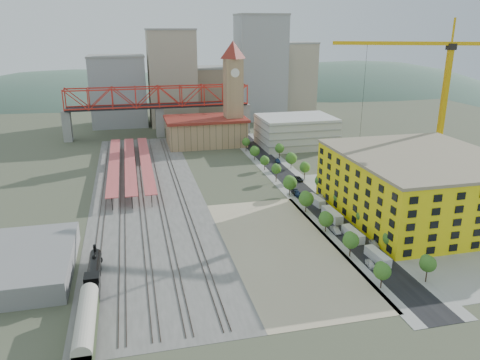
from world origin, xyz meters
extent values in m
plane|color=#474C38|center=(0.00, 0.00, 0.00)|extent=(400.00, 400.00, 0.00)
cube|color=#605E59|center=(-36.00, 17.50, 0.03)|extent=(36.00, 165.00, 0.06)
cube|color=tan|center=(-4.00, -31.50, 0.03)|extent=(28.00, 67.00, 0.06)
cube|color=black|center=(16.00, 15.00, 0.03)|extent=(12.00, 170.00, 0.06)
cube|color=gray|center=(10.50, 15.00, 0.02)|extent=(3.00, 170.00, 0.04)
cube|color=gray|center=(21.50, 15.00, 0.02)|extent=(3.00, 170.00, 0.04)
cube|color=gray|center=(45.00, -20.00, 0.03)|extent=(50.00, 90.00, 0.06)
cube|color=#382B23|center=(-50.72, 17.50, 0.15)|extent=(0.12, 160.00, 0.18)
cube|color=#382B23|center=(-49.28, 17.50, 0.15)|extent=(0.12, 160.00, 0.18)
cube|color=#382B23|center=(-44.72, 17.50, 0.15)|extent=(0.12, 160.00, 0.18)
cube|color=#382B23|center=(-43.28, 17.50, 0.15)|extent=(0.12, 160.00, 0.18)
cube|color=#382B23|center=(-38.72, 17.50, 0.15)|extent=(0.12, 160.00, 0.18)
cube|color=#382B23|center=(-37.28, 17.50, 0.15)|extent=(0.12, 160.00, 0.18)
cube|color=#382B23|center=(-32.72, 17.50, 0.15)|extent=(0.12, 160.00, 0.18)
cube|color=#382B23|center=(-31.28, 17.50, 0.15)|extent=(0.12, 160.00, 0.18)
cube|color=#382B23|center=(-25.72, 17.50, 0.15)|extent=(0.12, 160.00, 0.18)
cube|color=#382B23|center=(-24.28, 17.50, 0.15)|extent=(0.12, 160.00, 0.18)
cube|color=#D15054|center=(-47.00, 45.00, 4.00)|extent=(4.00, 80.00, 0.25)
cylinder|color=black|center=(-47.00, 45.00, 2.00)|extent=(0.24, 0.24, 4.00)
cube|color=#D15054|center=(-41.00, 45.00, 4.00)|extent=(4.00, 80.00, 0.25)
cylinder|color=black|center=(-41.00, 45.00, 2.00)|extent=(0.24, 0.24, 4.00)
cube|color=#D15054|center=(-35.00, 45.00, 4.00)|extent=(4.00, 80.00, 0.25)
cylinder|color=black|center=(-35.00, 45.00, 2.00)|extent=(0.24, 0.24, 4.00)
cube|color=tan|center=(-5.00, 82.00, 6.00)|extent=(36.00, 22.00, 12.00)
cube|color=maroon|center=(-5.00, 82.00, 12.50)|extent=(38.00, 24.00, 1.20)
cube|color=tan|center=(8.00, 80.00, 20.00)|extent=(8.00, 8.00, 40.00)
pyramid|color=maroon|center=(8.00, 80.00, 48.00)|extent=(12.00, 12.00, 8.00)
cylinder|color=white|center=(8.00, 75.90, 34.00)|extent=(4.00, 0.30, 4.00)
cube|color=silver|center=(36.00, 70.00, 7.00)|extent=(34.00, 26.00, 14.00)
cube|color=gray|center=(-70.00, 105.00, 7.50)|extent=(4.00, 6.00, 15.00)
cube|color=gray|center=(20.00, 105.00, 7.50)|extent=(4.00, 6.00, 15.00)
cube|color=gray|center=(-25.00, 105.00, 7.50)|extent=(4.00, 6.00, 15.00)
cube|color=black|center=(-25.00, 105.00, 15.50)|extent=(90.00, 9.00, 1.00)
cube|color=yellow|center=(42.00, -20.00, 9.00)|extent=(44.00, 50.00, 18.00)
cube|color=gray|center=(42.00, -20.00, 18.40)|extent=(44.60, 50.60, 0.80)
cube|color=gray|center=(-66.00, -30.00, 2.50)|extent=(22.00, 32.00, 5.00)
cube|color=#9EA0A3|center=(-45.00, 140.00, 19.00)|extent=(30.00, 25.00, 38.00)
cube|color=#B2A58C|center=(-15.00, 135.00, 26.00)|extent=(26.00, 22.00, 52.00)
cube|color=gray|center=(12.00, 150.00, 15.00)|extent=(24.00, 24.00, 30.00)
cube|color=#9EA0A3|center=(38.00, 140.00, 30.00)|extent=(28.00, 22.00, 60.00)
cube|color=#B2A58C|center=(62.00, 145.00, 22.00)|extent=(22.00, 20.00, 44.00)
cube|color=brown|center=(-2.00, 160.00, 13.00)|extent=(20.00, 20.00, 26.00)
ellipsoid|color=#4C6B59|center=(-80.00, 260.00, -68.00)|extent=(396.00, 216.00, 180.00)
ellipsoid|color=#4C6B59|center=(40.00, 260.00, -92.00)|extent=(484.00, 264.00, 220.00)
ellipsoid|color=#4C6B59|center=(160.00, 260.00, -70.00)|extent=(418.00, 228.00, 190.00)
cylinder|color=black|center=(-50.00, -36.04, 2.66)|extent=(2.77, 13.30, 2.77)
cube|color=black|center=(-50.00, -43.24, 2.88)|extent=(3.10, 3.33, 3.55)
cylinder|color=black|center=(-50.00, -30.50, 4.66)|extent=(0.78, 0.78, 1.77)
sphere|color=black|center=(-50.00, -33.82, 4.10)|extent=(1.11, 1.11, 1.11)
cone|color=black|center=(-50.00, -28.50, 1.00)|extent=(2.88, 1.77, 2.88)
cube|color=black|center=(-50.00, -48.23, 2.22)|extent=(3.10, 6.65, 3.10)
cube|color=#2E3E21|center=(-50.00, -59.04, 2.66)|extent=(3.21, 19.95, 3.55)
cylinder|color=#ADA899|center=(-50.00, -59.04, 4.54)|extent=(3.44, 19.95, 3.44)
cube|color=gold|center=(67.05, 7.66, 23.24)|extent=(1.65, 1.65, 46.47)
cube|color=black|center=(67.05, 7.66, 47.50)|extent=(2.58, 2.58, 2.07)
cube|color=gold|center=(48.86, 15.03, 48.54)|extent=(36.84, 15.88, 1.24)
cube|color=gold|center=(72.79, 5.34, 48.54)|extent=(11.95, 5.80, 1.24)
cube|color=gold|center=(67.05, 7.66, 52.67)|extent=(0.52, 0.52, 8.26)
cube|color=silver|center=(16.00, -43.61, 1.18)|extent=(2.79, 8.76, 2.37)
cube|color=silver|center=(16.00, -30.57, 1.20)|extent=(2.66, 8.89, 2.41)
cube|color=silver|center=(16.00, -17.04, 1.32)|extent=(2.81, 9.70, 2.64)
cube|color=silver|center=(16.00, -4.23, 1.20)|extent=(3.39, 8.97, 2.39)
imported|color=silver|center=(13.00, -45.72, 0.66)|extent=(1.98, 4.04, 1.33)
imported|color=#98979C|center=(13.00, -26.19, 0.73)|extent=(1.56, 4.45, 1.46)
imported|color=black|center=(13.00, 5.55, 0.69)|extent=(2.52, 5.05, 1.37)
imported|color=navy|center=(13.00, 4.62, 0.73)|extent=(2.38, 5.14, 1.45)
imported|color=silver|center=(19.00, -36.51, 0.73)|extent=(2.34, 4.49, 1.46)
imported|color=#9B9CA0|center=(19.00, -1.14, 0.80)|extent=(1.83, 4.90, 1.60)
imported|color=black|center=(19.00, 19.25, 0.70)|extent=(2.87, 5.28, 1.40)
imported|color=navy|center=(19.00, 44.50, 0.66)|extent=(2.52, 4.79, 1.33)
camera|label=1|loc=(-39.79, -134.44, 54.00)|focal=35.00mm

